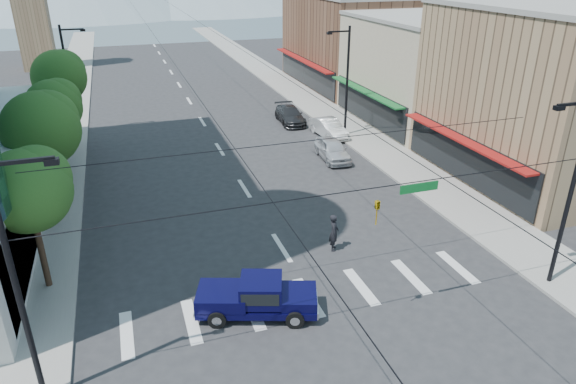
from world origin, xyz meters
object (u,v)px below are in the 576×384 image
(parked_car_mid, at_px, (329,128))
(parked_car_near, at_px, (332,149))
(pickup_truck, at_px, (257,296))
(pedestrian, at_px, (334,232))
(parked_car_far, at_px, (290,115))

(parked_car_mid, bearing_deg, parked_car_near, -115.13)
(pickup_truck, xyz_separation_m, pedestrian, (5.17, 3.88, 0.10))
(pedestrian, relative_size, parked_car_far, 0.40)
(pedestrian, bearing_deg, parked_car_mid, 0.88)
(pedestrian, relative_size, parked_car_mid, 0.44)
(pedestrian, xyz_separation_m, parked_car_mid, (6.90, 17.26, -0.24))
(pickup_truck, height_order, pedestrian, pedestrian)
(pedestrian, distance_m, parked_car_mid, 18.59)
(pedestrian, bearing_deg, pickup_truck, 149.53)
(pedestrian, height_order, parked_car_far, pedestrian)
(pedestrian, height_order, parked_car_mid, pedestrian)
(parked_car_mid, height_order, parked_car_far, parked_car_mid)
(parked_car_mid, relative_size, parked_car_far, 0.91)
(pickup_truck, distance_m, parked_car_mid, 24.34)
(pickup_truck, distance_m, parked_car_far, 27.91)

